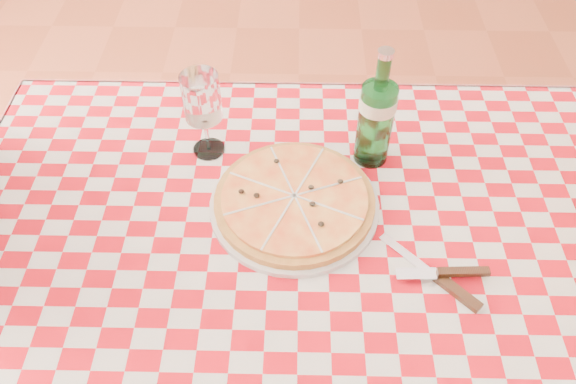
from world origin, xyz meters
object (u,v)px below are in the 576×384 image
object	(u,v)px
wine_glass	(204,115)
dining_table	(298,270)
pizza_plate	(294,200)
water_bottle	(377,109)

from	to	relation	value
wine_glass	dining_table	bearing A→B (deg)	-50.48
dining_table	wine_glass	distance (m)	0.35
pizza_plate	water_bottle	size ratio (longest dim) A/B	1.25
dining_table	pizza_plate	bearing A→B (deg)	96.38
water_bottle	dining_table	bearing A→B (deg)	-124.25
pizza_plate	wine_glass	world-z (taller)	wine_glass
pizza_plate	wine_glass	distance (m)	0.24
water_bottle	wine_glass	bearing A→B (deg)	177.59
dining_table	water_bottle	world-z (taller)	water_bottle
dining_table	water_bottle	distance (m)	0.34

